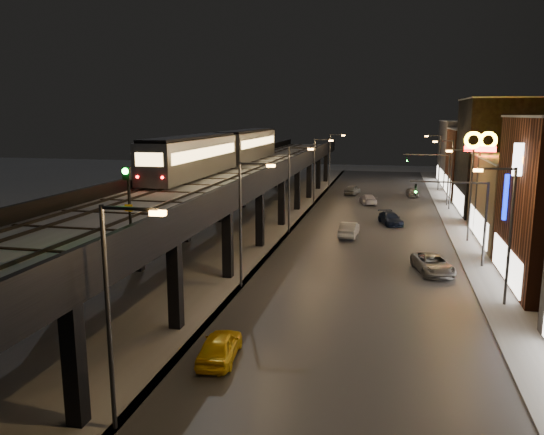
{
  "coord_description": "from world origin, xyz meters",
  "views": [
    {
      "loc": [
        9.51,
        -22.08,
        12.21
      ],
      "look_at": [
        1.35,
        14.0,
        5.0
      ],
      "focal_mm": 35.0,
      "sensor_mm": 36.0,
      "label": 1
    }
  ],
  "objects_px": {
    "car_onc_white": "(390,219)",
    "sign_citgo": "(529,181)",
    "subway_train": "(225,149)",
    "car_onc_dark": "(433,265)",
    "car_taxi": "(220,347)",
    "rail_signal": "(128,188)",
    "car_far_white": "(352,190)",
    "car_mid_dark": "(368,199)",
    "car_near_white": "(349,230)",
    "car_onc_red": "(412,193)"
  },
  "relations": [
    {
      "from": "car_onc_dark",
      "to": "car_taxi",
      "type": "bearing_deg",
      "value": -135.95
    },
    {
      "from": "sign_citgo",
      "to": "car_near_white",
      "type": "bearing_deg",
      "value": 131.44
    },
    {
      "from": "car_onc_dark",
      "to": "car_onc_white",
      "type": "relative_size",
      "value": 1.11
    },
    {
      "from": "subway_train",
      "to": "rail_signal",
      "type": "relative_size",
      "value": 11.46
    },
    {
      "from": "car_onc_white",
      "to": "sign_citgo",
      "type": "distance_m",
      "value": 24.54
    },
    {
      "from": "car_near_white",
      "to": "car_far_white",
      "type": "bearing_deg",
      "value": -83.41
    },
    {
      "from": "subway_train",
      "to": "car_onc_white",
      "type": "bearing_deg",
      "value": 11.69
    },
    {
      "from": "rail_signal",
      "to": "car_near_white",
      "type": "distance_m",
      "value": 32.92
    },
    {
      "from": "car_taxi",
      "to": "sign_citgo",
      "type": "xyz_separation_m",
      "value": [
        17.03,
        14.4,
        7.14
      ]
    },
    {
      "from": "car_mid_dark",
      "to": "car_near_white",
      "type": "bearing_deg",
      "value": 73.28
    },
    {
      "from": "rail_signal",
      "to": "car_onc_dark",
      "type": "xyz_separation_m",
      "value": [
        15.07,
        19.8,
        -8.24
      ]
    },
    {
      "from": "car_mid_dark",
      "to": "car_onc_white",
      "type": "bearing_deg",
      "value": 88.78
    },
    {
      "from": "car_far_white",
      "to": "sign_citgo",
      "type": "height_order",
      "value": "sign_citgo"
    },
    {
      "from": "car_taxi",
      "to": "car_near_white",
      "type": "bearing_deg",
      "value": -103.27
    },
    {
      "from": "car_onc_white",
      "to": "car_taxi",
      "type": "bearing_deg",
      "value": -120.68
    },
    {
      "from": "car_near_white",
      "to": "sign_citgo",
      "type": "relative_size",
      "value": 0.44
    },
    {
      "from": "car_onc_white",
      "to": "car_far_white",
      "type": "bearing_deg",
      "value": 87.0
    },
    {
      "from": "rail_signal",
      "to": "sign_citgo",
      "type": "distance_m",
      "value": 26.3
    },
    {
      "from": "rail_signal",
      "to": "car_far_white",
      "type": "xyz_separation_m",
      "value": [
        5.87,
        60.04,
        -8.21
      ]
    },
    {
      "from": "subway_train",
      "to": "car_far_white",
      "type": "height_order",
      "value": "subway_train"
    },
    {
      "from": "car_taxi",
      "to": "rail_signal",
      "type": "bearing_deg",
      "value": 23.14
    },
    {
      "from": "car_taxi",
      "to": "sign_citgo",
      "type": "bearing_deg",
      "value": -144.97
    },
    {
      "from": "sign_citgo",
      "to": "car_onc_white",
      "type": "bearing_deg",
      "value": 112.2
    },
    {
      "from": "car_far_white",
      "to": "rail_signal",
      "type": "bearing_deg",
      "value": 95.5
    },
    {
      "from": "car_near_white",
      "to": "car_onc_white",
      "type": "xyz_separation_m",
      "value": [
        4.04,
        7.11,
        -0.08
      ]
    },
    {
      "from": "car_onc_white",
      "to": "sign_citgo",
      "type": "bearing_deg",
      "value": -85.74
    },
    {
      "from": "car_mid_dark",
      "to": "car_far_white",
      "type": "relative_size",
      "value": 1.06
    },
    {
      "from": "car_taxi",
      "to": "car_mid_dark",
      "type": "xyz_separation_m",
      "value": [
        5.04,
        49.69,
        -0.06
      ]
    },
    {
      "from": "subway_train",
      "to": "car_taxi",
      "type": "height_order",
      "value": "subway_train"
    },
    {
      "from": "subway_train",
      "to": "car_far_white",
      "type": "bearing_deg",
      "value": 64.52
    },
    {
      "from": "rail_signal",
      "to": "car_near_white",
      "type": "bearing_deg",
      "value": 76.03
    },
    {
      "from": "car_mid_dark",
      "to": "sign_citgo",
      "type": "height_order",
      "value": "sign_citgo"
    },
    {
      "from": "car_taxi",
      "to": "car_near_white",
      "type": "height_order",
      "value": "car_near_white"
    },
    {
      "from": "car_onc_dark",
      "to": "subway_train",
      "type": "bearing_deg",
      "value": 132.79
    },
    {
      "from": "car_near_white",
      "to": "subway_train",
      "type": "bearing_deg",
      "value": -10.38
    },
    {
      "from": "car_far_white",
      "to": "car_near_white",
      "type": "bearing_deg",
      "value": 104.67
    },
    {
      "from": "rail_signal",
      "to": "car_taxi",
      "type": "bearing_deg",
      "value": 28.32
    },
    {
      "from": "rail_signal",
      "to": "car_onc_red",
      "type": "distance_m",
      "value": 62.32
    },
    {
      "from": "car_far_white",
      "to": "car_onc_dark",
      "type": "bearing_deg",
      "value": 113.97
    },
    {
      "from": "subway_train",
      "to": "car_taxi",
      "type": "distance_m",
      "value": 34.73
    },
    {
      "from": "car_mid_dark",
      "to": "car_far_white",
      "type": "distance_m",
      "value": 8.86
    },
    {
      "from": "car_far_white",
      "to": "car_onc_dark",
      "type": "relative_size",
      "value": 0.84
    },
    {
      "from": "car_near_white",
      "to": "car_mid_dark",
      "type": "height_order",
      "value": "car_near_white"
    },
    {
      "from": "car_far_white",
      "to": "car_onc_red",
      "type": "xyz_separation_m",
      "value": [
        8.92,
        -0.07,
        -0.1
      ]
    },
    {
      "from": "car_near_white",
      "to": "car_far_white",
      "type": "height_order",
      "value": "car_near_white"
    },
    {
      "from": "sign_citgo",
      "to": "car_mid_dark",
      "type": "bearing_deg",
      "value": 108.77
    },
    {
      "from": "car_onc_red",
      "to": "rail_signal",
      "type": "bearing_deg",
      "value": -112.64
    },
    {
      "from": "car_onc_dark",
      "to": "car_onc_white",
      "type": "bearing_deg",
      "value": 87.17
    },
    {
      "from": "subway_train",
      "to": "car_onc_dark",
      "type": "distance_m",
      "value": 27.03
    },
    {
      "from": "car_taxi",
      "to": "car_mid_dark",
      "type": "distance_m",
      "value": 49.95
    }
  ]
}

